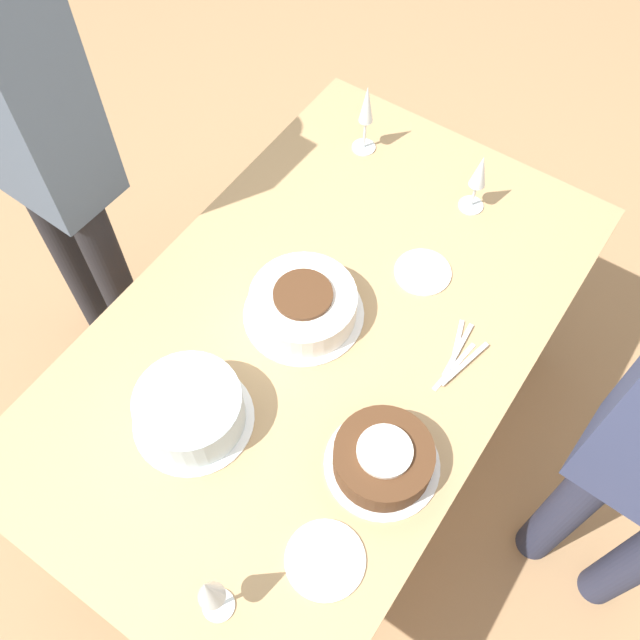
{
  "coord_description": "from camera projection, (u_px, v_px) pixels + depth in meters",
  "views": [
    {
      "loc": [
        -0.77,
        -0.52,
        2.33
      ],
      "look_at": [
        0.0,
        0.0,
        0.81
      ],
      "focal_mm": 40.0,
      "sensor_mm": 36.0,
      "label": 1
    }
  ],
  "objects": [
    {
      "name": "ground_plane",
      "position": [
        320.0,
        441.0,
        2.48
      ],
      "size": [
        12.0,
        12.0,
        0.0
      ],
      "primitive_type": "plane",
      "color": "#A87F56"
    },
    {
      "name": "dining_table",
      "position": [
        320.0,
        349.0,
        1.91
      ],
      "size": [
        1.64,
        1.0,
        0.76
      ],
      "color": "tan",
      "rests_on": "ground_plane"
    },
    {
      "name": "cake_center_white",
      "position": [
        303.0,
        305.0,
        1.81
      ],
      "size": [
        0.31,
        0.31,
        0.1
      ],
      "color": "white",
      "rests_on": "dining_table"
    },
    {
      "name": "cake_front_chocolate",
      "position": [
        383.0,
        458.0,
        1.6
      ],
      "size": [
        0.27,
        0.27,
        0.09
      ],
      "color": "white",
      "rests_on": "dining_table"
    },
    {
      "name": "cake_back_decorated",
      "position": [
        190.0,
        410.0,
        1.65
      ],
      "size": [
        0.29,
        0.29,
        0.11
      ],
      "color": "white",
      "rests_on": "dining_table"
    },
    {
      "name": "wine_glass_near",
      "position": [
        479.0,
        175.0,
        1.93
      ],
      "size": [
        0.07,
        0.07,
        0.2
      ],
      "color": "silver",
      "rests_on": "dining_table"
    },
    {
      "name": "wine_glass_far",
      "position": [
        366.0,
        109.0,
        2.03
      ],
      "size": [
        0.07,
        0.07,
        0.23
      ],
      "color": "silver",
      "rests_on": "dining_table"
    },
    {
      "name": "wine_glass_extra",
      "position": [
        209.0,
        591.0,
        1.35
      ],
      "size": [
        0.07,
        0.07,
        0.22
      ],
      "color": "silver",
      "rests_on": "dining_table"
    },
    {
      "name": "dessert_plate_left",
      "position": [
        325.0,
        560.0,
        1.52
      ],
      "size": [
        0.18,
        0.18,
        0.01
      ],
      "color": "white",
      "rests_on": "dining_table"
    },
    {
      "name": "dessert_plate_right",
      "position": [
        423.0,
        272.0,
        1.92
      ],
      "size": [
        0.15,
        0.15,
        0.01
      ],
      "color": "white",
      "rests_on": "dining_table"
    },
    {
      "name": "fork_pile",
      "position": [
        458.0,
        357.0,
        1.78
      ],
      "size": [
        0.22,
        0.1,
        0.01
      ],
      "color": "silver",
      "rests_on": "dining_table"
    },
    {
      "name": "person_watching",
      "position": [
        23.0,
        120.0,
        1.8
      ],
      "size": [
        0.24,
        0.41,
        1.75
      ],
      "rotation": [
        0.0,
        0.0,
        -1.61
      ],
      "color": "#232328",
      "rests_on": "ground_plane"
    }
  ]
}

